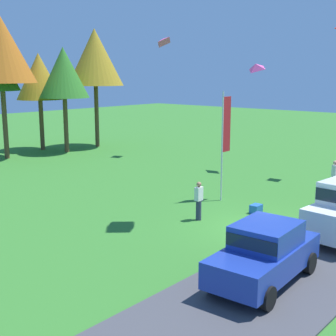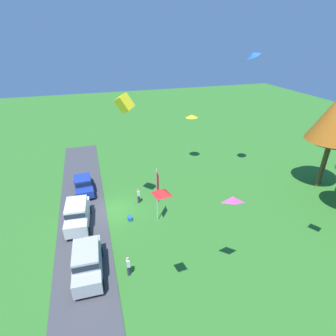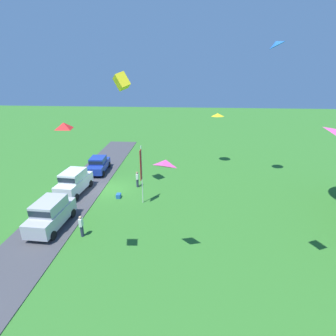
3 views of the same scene
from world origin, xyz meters
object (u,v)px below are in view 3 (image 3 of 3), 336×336
object	(u,v)px
car_suv_mid_row	(74,181)
kite_box_low_drifter	(122,81)
car_sedan_far_end	(98,164)
kite_delta_high_right	(277,43)
flag_banner	(141,169)
cooler_box	(119,196)
car_suv_by_flagpole	(50,213)
person_on_lawn	(137,179)
person_watching_sky	(81,226)
kite_diamond_over_trees	(166,163)
kite_delta_topmost	(218,115)
kite_diamond_mid_center	(64,126)

from	to	relation	value
car_suv_mid_row	kite_box_low_drifter	xyz separation A→B (m)	(-1.04, 5.09, 9.26)
car_sedan_far_end	kite_delta_high_right	bearing A→B (deg)	86.23
flag_banner	cooler_box	world-z (taller)	flag_banner
car_suv_by_flagpole	cooler_box	world-z (taller)	car_suv_by_flagpole
flag_banner	kite_box_low_drifter	world-z (taller)	kite_box_low_drifter
car_suv_mid_row	person_on_lawn	xyz separation A→B (m)	(-1.88, 5.92, -0.42)
car_sedan_far_end	kite_box_low_drifter	bearing A→B (deg)	44.61
person_watching_sky	flag_banner	xyz separation A→B (m)	(-5.22, 3.61, 2.58)
car_suv_mid_row	kite_diamond_over_trees	distance (m)	14.41
car_suv_by_flagpole	cooler_box	distance (m)	6.65
kite_delta_high_right	kite_box_low_drifter	world-z (taller)	kite_delta_high_right
person_watching_sky	kite_delta_topmost	world-z (taller)	kite_delta_topmost
car_sedan_far_end	car_suv_mid_row	world-z (taller)	car_suv_mid_row
cooler_box	kite_box_low_drifter	size ratio (longest dim) A/B	0.44
person_on_lawn	kite_diamond_over_trees	distance (m)	12.99
cooler_box	kite_diamond_mid_center	world-z (taller)	kite_diamond_mid_center
kite_diamond_mid_center	kite_delta_topmost	bearing A→B (deg)	154.43
person_watching_sky	kite_delta_high_right	xyz separation A→B (m)	(-11.33, 15.45, 12.88)
car_sedan_far_end	car_suv_mid_row	xyz separation A→B (m)	(5.62, -0.57, 0.25)
cooler_box	kite_diamond_mid_center	bearing A→B (deg)	2.45
person_on_lawn	cooler_box	world-z (taller)	person_on_lawn
kite_diamond_mid_center	car_suv_by_flagpole	bearing A→B (deg)	-136.68
cooler_box	kite_delta_topmost	distance (m)	15.57
kite_box_low_drifter	car_suv_by_flagpole	bearing A→B (deg)	-32.19
car_sedan_far_end	kite_box_low_drifter	xyz separation A→B (m)	(4.58, 4.52, 9.51)
car_sedan_far_end	person_watching_sky	xyz separation A→B (m)	(12.53, 2.86, -0.16)
kite_delta_high_right	kite_diamond_over_trees	xyz separation A→B (m)	(13.47, -9.07, -7.04)
person_watching_sky	person_on_lawn	distance (m)	9.13
person_watching_sky	person_on_lawn	bearing A→B (deg)	164.20
person_on_lawn	kite_delta_topmost	size ratio (longest dim) A/B	1.12
kite_diamond_over_trees	car_suv_by_flagpole	bearing A→B (deg)	-108.70
person_watching_sky	kite_box_low_drifter	bearing A→B (deg)	168.19
car_suv_mid_row	person_watching_sky	world-z (taller)	car_suv_mid_row
kite_delta_high_right	kite_diamond_mid_center	xyz separation A→B (m)	(14.93, -13.91, -4.72)
car_sedan_far_end	person_watching_sky	bearing A→B (deg)	12.84
cooler_box	kite_diamond_mid_center	xyz separation A→B (m)	(9.84, 0.42, 8.83)
car_suv_mid_row	car_suv_by_flagpole	size ratio (longest dim) A/B	1.01
car_sedan_far_end	kite_box_low_drifter	world-z (taller)	kite_box_low_drifter
car_suv_mid_row	person_watching_sky	distance (m)	7.73
person_watching_sky	kite_delta_high_right	size ratio (longest dim) A/B	1.18
kite_delta_high_right	kite_delta_topmost	distance (m)	10.00
car_suv_mid_row	car_suv_by_flagpole	world-z (taller)	same
person_watching_sky	kite_diamond_mid_center	world-z (taller)	kite_diamond_mid_center
flag_banner	cooler_box	size ratio (longest dim) A/B	9.75
kite_box_low_drifter	kite_delta_topmost	xyz separation A→B (m)	(-8.51, 9.47, -4.21)
car_suv_by_flagpole	kite_delta_high_right	distance (m)	24.38
kite_diamond_over_trees	person_on_lawn	bearing A→B (deg)	-160.40
person_watching_sky	kite_delta_topmost	distance (m)	20.61
cooler_box	kite_delta_high_right	distance (m)	20.37
car_suv_by_flagpole	kite_delta_topmost	world-z (taller)	kite_delta_topmost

